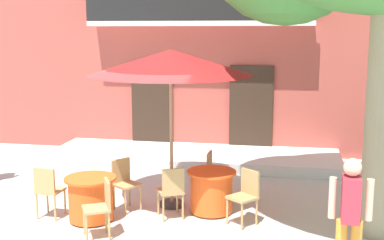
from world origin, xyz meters
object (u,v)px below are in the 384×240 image
Objects in this scene: cafe_table_middle at (91,198)px; cafe_chair_middle_0 at (48,188)px; cafe_chair_near_tree_0 at (215,172)px; cafe_umbrella at (171,63)px; cafe_chair_near_tree_1 at (172,189)px; cafe_chair_near_tree_2 at (245,193)px; cafe_chair_middle_1 at (101,205)px; cafe_table_near_tree at (211,191)px; pedestrian_mid_plaza at (350,215)px; cafe_chair_middle_2 at (124,181)px.

cafe_table_middle is 0.77m from cafe_chair_middle_0.
cafe_umbrella is at bearing -142.16° from cafe_chair_near_tree_0.
cafe_chair_near_tree_1 and cafe_chair_near_tree_2 have the same top height.
cafe_table_near_tree is at bearing 42.62° from cafe_chair_middle_1.
cafe_chair_near_tree_1 is 1.05× the size of cafe_table_middle.
pedestrian_mid_plaza reaches higher than cafe_chair_middle_1.
cafe_chair_near_tree_0 is 1.00× the size of cafe_chair_middle_1.
cafe_chair_near_tree_2 is at bearing 0.80° from cafe_chair_near_tree_1.
cafe_table_near_tree is 3.09m from pedestrian_mid_plaza.
pedestrian_mid_plaza is (3.62, -2.13, 0.40)m from cafe_chair_middle_2.
cafe_chair_near_tree_1 is at bearing -179.20° from cafe_chair_near_tree_2.
cafe_chair_near_tree_1 and cafe_chair_middle_0 have the same top height.
cafe_chair_near_tree_0 and cafe_chair_near_tree_1 have the same top height.
cafe_chair_near_tree_0 is 2.27m from cafe_umbrella.
cafe_chair_near_tree_0 and cafe_chair_middle_1 have the same top height.
cafe_chair_near_tree_0 is 1.35m from cafe_chair_near_tree_2.
cafe_umbrella reaches higher than cafe_chair_near_tree_0.
cafe_chair_middle_0 is 3.00m from cafe_umbrella.
cafe_umbrella is (-0.71, -0.55, 2.08)m from cafe_chair_near_tree_0.
cafe_chair_near_tree_2 is at bearing 128.30° from pedestrian_mid_plaza.
cafe_table_near_tree is 0.95× the size of cafe_chair_middle_2.
cafe_chair_near_tree_0 is 2.42m from cafe_table_middle.
cafe_table_middle is at bearing -120.02° from cafe_chair_middle_2.
cafe_table_middle is at bearing -140.45° from cafe_umbrella.
cafe_chair_middle_0 is (-2.69, -0.79, 0.14)m from cafe_table_near_tree.
cafe_chair_near_tree_2 is (0.68, -1.17, 0.00)m from cafe_chair_near_tree_0.
cafe_chair_near_tree_0 is 1.05× the size of cafe_table_middle.
pedestrian_mid_plaza is at bearing -16.91° from cafe_chair_middle_0.
cafe_chair_near_tree_1 is 1.00× the size of cafe_chair_near_tree_2.
cafe_chair_near_tree_1 is at bearing 47.00° from cafe_chair_middle_1.
cafe_umbrella reaches higher than cafe_chair_near_tree_1.
cafe_umbrella reaches higher than cafe_table_near_tree.
cafe_umbrella is (1.17, 0.97, 2.22)m from cafe_table_middle.
cafe_table_middle is at bearing -158.39° from cafe_table_near_tree.
cafe_chair_near_tree_1 is 2.10m from cafe_chair_middle_0.
cafe_umbrella reaches higher than cafe_table_middle.
cafe_table_middle is 0.95× the size of cafe_chair_middle_2.
cafe_table_middle is (-1.93, -0.77, 0.00)m from cafe_table_near_tree.
cafe_umbrella is at bearing 64.85° from cafe_chair_middle_1.
cafe_chair_near_tree_0 is at bearing 120.30° from cafe_chair_near_tree_2.
cafe_chair_middle_0 is at bearing 153.08° from cafe_chair_middle_1.
cafe_chair_middle_1 is (-1.46, -2.14, 0.00)m from cafe_chair_near_tree_0.
cafe_chair_near_tree_2 and cafe_chair_middle_2 have the same top height.
pedestrian_mid_plaza is at bearing -54.64° from cafe_chair_near_tree_0.
cafe_chair_middle_2 is 0.55× the size of pedestrian_mid_plaza.
cafe_chair_middle_1 is at bearing -115.15° from cafe_umbrella.
cafe_chair_middle_2 is 0.31× the size of cafe_umbrella.
pedestrian_mid_plaza reaches higher than cafe_chair_near_tree_2.
cafe_chair_middle_0 is at bearing 163.09° from pedestrian_mid_plaza.
pedestrian_mid_plaza reaches higher than cafe_chair_middle_0.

